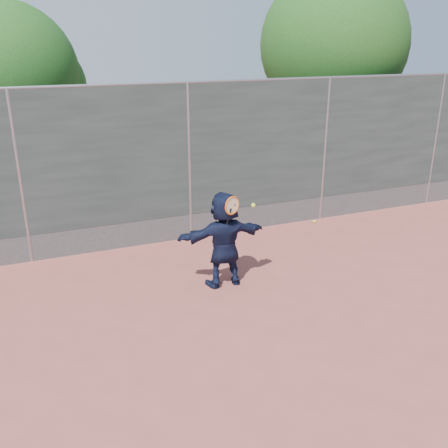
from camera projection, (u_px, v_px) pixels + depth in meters
name	position (u px, v px, depth m)	size (l,w,h in m)	color
ground	(271.00, 325.00, 6.94)	(80.00, 80.00, 0.00)	#9E4C42
player	(224.00, 239.00, 7.83)	(1.44, 0.46, 1.55)	#121832
ball_ground	(314.00, 221.00, 10.74)	(0.07, 0.07, 0.07)	#D1ED34
fence	(189.00, 160.00, 9.42)	(20.00, 0.06, 3.03)	#38423D
swing_action	(234.00, 207.00, 7.48)	(0.54, 0.15, 0.51)	#D75E14
tree_right	(338.00, 49.00, 12.35)	(3.78, 3.60, 5.39)	#382314
tree_left	(15.00, 78.00, 10.59)	(3.15, 3.00, 4.53)	#382314
weed_clump	(207.00, 231.00, 9.93)	(0.68, 0.07, 0.30)	#387226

